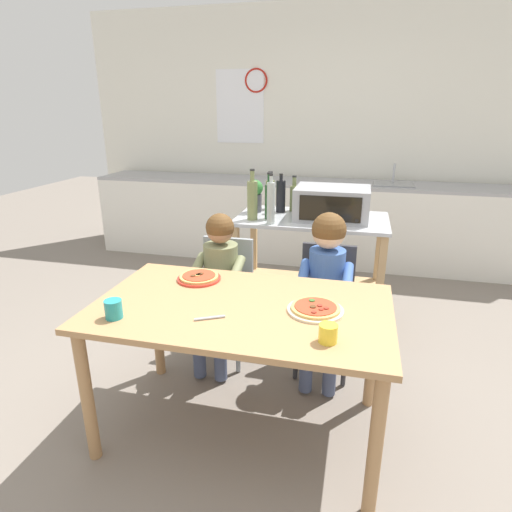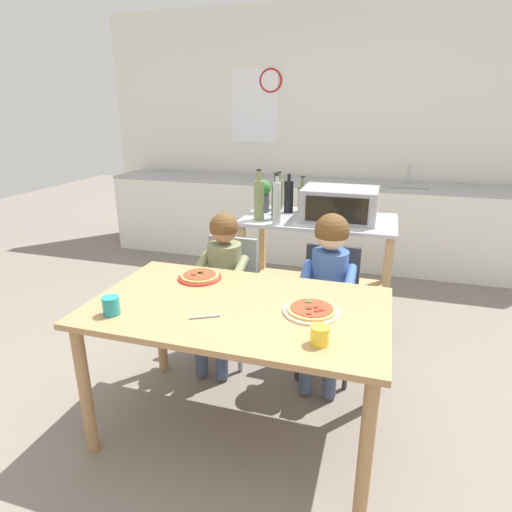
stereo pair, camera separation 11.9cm
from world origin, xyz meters
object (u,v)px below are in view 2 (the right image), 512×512
Objects in this scene: drinking_cup_teal at (111,306)px; dining_chair_right at (329,301)px; child_in_blue_striped_shirt at (328,277)px; toaster_oven at (339,204)px; potted_herb_plant at (263,195)px; dining_table at (238,322)px; pizza_plate_cream at (312,310)px; bottle_slim_sauce at (277,203)px; pizza_plate_red_rimmed at (200,276)px; bottle_tall_green_wine at (259,199)px; dining_chair_left at (229,289)px; serving_spoon at (205,317)px; bottle_clear_vinegar at (289,196)px; bottle_brown_beer at (276,200)px; drinking_cup_yellow at (320,335)px; bottle_dark_olive_oil at (302,197)px; bottle_squat_spirits at (279,194)px; kitchen_island_cart at (317,254)px; child_in_olive_shirt at (221,273)px.

dining_chair_right is at bearing 48.01° from drinking_cup_teal.
dining_chair_right is 0.24m from child_in_blue_striped_shirt.
potted_herb_plant reaches higher than toaster_oven.
pizza_plate_cream is (0.36, 0.02, 0.11)m from dining_table.
child_in_blue_striped_shirt reaches higher than dining_table.
dining_table is 16.47× the size of drinking_cup_teal.
bottle_slim_sauce is 0.87m from pizza_plate_red_rimmed.
bottle_tall_green_wine reaches higher than dining_chair_left.
dining_table is at bearing -85.82° from bottle_slim_sauce.
dining_chair_left is 9.29× the size of drinking_cup_teal.
serving_spoon is (-0.02, -1.22, -0.28)m from bottle_slim_sauce.
toaster_oven is 1.77× the size of bottle_clear_vinegar.
bottle_slim_sauce is 0.15m from bottle_brown_beer.
potted_herb_plant is 1.15m from pizza_plate_red_rimmed.
potted_herb_plant reaches higher than pizza_plate_red_rimmed.
serving_spoon is at bearing -157.20° from pizza_plate_cream.
dining_chair_left is at bearing 171.32° from child_in_blue_striped_shirt.
potted_herb_plant reaches higher than drinking_cup_yellow.
drinking_cup_yellow is (0.55, -1.43, -0.23)m from bottle_brown_beer.
toaster_oven is at bearing -30.64° from bottle_dark_olive_oil.
bottle_squat_spirits reaches higher than drinking_cup_yellow.
kitchen_island_cart is 0.53m from bottle_brown_beer.
bottle_brown_beer is at bearing 71.94° from child_in_olive_shirt.
potted_herb_plant is (-0.20, 0.33, -0.02)m from bottle_slim_sauce.
drinking_cup_teal reaches higher than pizza_plate_red_rimmed.
pizza_plate_red_rimmed is at bearing -106.89° from bottle_slim_sauce.
drinking_cup_yellow is at bearing -51.59° from dining_chair_left.
child_in_blue_striped_shirt is at bearing 95.34° from drinking_cup_yellow.
bottle_dark_olive_oil is at bearing 72.78° from drinking_cup_teal.
child_in_olive_shirt is at bearing -93.15° from potted_herb_plant.
bottle_brown_beer is (0.12, 0.05, -0.01)m from bottle_tall_green_wine.
bottle_tall_green_wine is at bearing -80.62° from potted_herb_plant.
child_in_olive_shirt reaches higher than kitchen_island_cart.
child_in_olive_shirt reaches higher than dining_table.
bottle_clear_vinegar is (-0.00, 0.38, -0.02)m from bottle_slim_sauce.
serving_spoon is (-0.43, -1.48, -0.24)m from toaster_oven.
pizza_plate_red_rimmed is (-0.20, -0.93, -0.26)m from bottle_brown_beer.
bottle_squat_spirits is 0.30× the size of child_in_olive_shirt.
serving_spoon is at bearing -93.99° from bottle_dark_olive_oil.
bottle_brown_beer reaches higher than pizza_plate_cream.
dining_chair_right is (0.03, -0.59, -0.50)m from toaster_oven.
child_in_blue_striped_shirt is at bearing 90.01° from pizza_plate_cream.
pizza_plate_cream is (0.63, -1.36, -0.26)m from potted_herb_plant.
bottle_dark_olive_oil reaches higher than kitchen_island_cart.
dining_chair_right reaches higher than serving_spoon.
bottle_tall_green_wine is at bearing 78.16° from drinking_cup_teal.
pizza_plate_red_rimmed reaches higher than serving_spoon.
bottle_dark_olive_oil is at bearing 149.36° from toaster_oven.
bottle_brown_beer is at bearing 135.19° from dining_chair_right.
bottle_slim_sauce is 1.03× the size of bottle_brown_beer.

